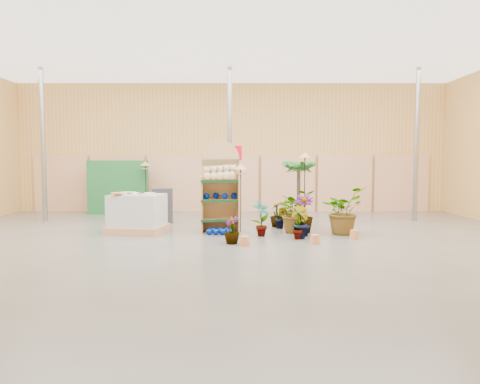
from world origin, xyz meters
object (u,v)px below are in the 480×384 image
(pallet_stack, at_px, (137,213))
(potted_plant_2, at_px, (295,214))
(bird_table_front, at_px, (241,169))
(display_shelf, at_px, (220,190))

(pallet_stack, bearing_deg, potted_plant_2, 8.16)
(bird_table_front, bearing_deg, pallet_stack, -178.99)
(display_shelf, xyz_separation_m, bird_table_front, (0.51, -0.15, 0.53))
(potted_plant_2, bearing_deg, bird_table_front, 174.41)
(bird_table_front, bearing_deg, potted_plant_2, -5.59)
(pallet_stack, distance_m, potted_plant_2, 3.91)
(display_shelf, bearing_deg, potted_plant_2, -12.91)
(potted_plant_2, bearing_deg, pallet_stack, 178.74)
(display_shelf, xyz_separation_m, potted_plant_2, (1.85, -0.28, -0.58))
(bird_table_front, relative_size, potted_plant_2, 1.82)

